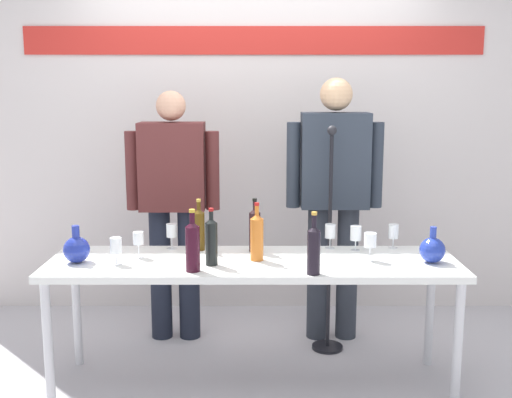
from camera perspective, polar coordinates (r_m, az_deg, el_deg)
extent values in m
plane|color=#B3AFB4|center=(3.75, -0.01, -16.49)|extent=(10.00, 10.00, 0.00)
cube|color=silver|center=(4.70, 0.07, 7.97)|extent=(4.74, 0.10, 3.00)
cube|color=red|center=(4.65, 0.07, 14.26)|extent=(3.32, 0.01, 0.20)
cube|color=silver|center=(3.48, -0.01, -5.90)|extent=(2.27, 0.63, 0.04)
cylinder|color=silver|center=(3.53, -18.17, -12.54)|extent=(0.05, 0.05, 0.70)
cylinder|color=silver|center=(3.52, 18.16, -12.61)|extent=(0.05, 0.05, 0.70)
cylinder|color=silver|center=(4.00, -15.77, -9.68)|extent=(0.05, 0.05, 0.70)
cylinder|color=silver|center=(3.99, 15.82, -9.73)|extent=(0.05, 0.05, 0.70)
sphere|color=navy|center=(3.55, -15.78, -4.45)|extent=(0.14, 0.14, 0.14)
cylinder|color=navy|center=(3.53, -15.86, -2.91)|extent=(0.04, 0.04, 0.07)
sphere|color=#23379E|center=(3.55, 16.03, -4.52)|extent=(0.14, 0.14, 0.14)
cylinder|color=#23379E|center=(3.52, 16.11, -3.02)|extent=(0.04, 0.04, 0.07)
cylinder|color=black|center=(4.28, -8.42, -6.77)|extent=(0.14, 0.14, 0.89)
cylinder|color=black|center=(4.25, -5.87, -6.81)|extent=(0.14, 0.14, 0.89)
cube|color=#592727|center=(4.11, -7.37, 2.97)|extent=(0.42, 0.22, 0.57)
cylinder|color=#592727|center=(4.16, -10.94, 2.56)|extent=(0.09, 0.09, 0.51)
cylinder|color=#592727|center=(4.09, -3.73, 2.59)|extent=(0.09, 0.09, 0.51)
sphere|color=#DEA484|center=(4.08, -7.50, 8.43)|extent=(0.19, 0.19, 0.19)
cylinder|color=#2A2E38|center=(4.25, 5.89, -6.72)|extent=(0.14, 0.14, 0.90)
cylinder|color=#2A2E38|center=(4.27, 8.55, -6.69)|extent=(0.14, 0.14, 0.90)
cube|color=#2E3643|center=(4.10, 7.46, 3.51)|extent=(0.44, 0.22, 0.62)
cylinder|color=#2E3643|center=(4.08, 3.69, 3.10)|extent=(0.09, 0.09, 0.56)
cylinder|color=#2E3643|center=(4.15, 11.15, 3.05)|extent=(0.09, 0.09, 0.56)
sphere|color=#E1B286|center=(4.07, 7.60, 9.45)|extent=(0.21, 0.21, 0.21)
cylinder|color=black|center=(3.63, 0.14, -3.04)|extent=(0.07, 0.07, 0.23)
cone|color=black|center=(3.60, 0.14, -1.09)|extent=(0.07, 0.07, 0.03)
cylinder|color=black|center=(3.60, 0.14, -0.73)|extent=(0.02, 0.02, 0.07)
cylinder|color=black|center=(3.59, 0.14, -0.07)|extent=(0.03, 0.03, 0.02)
cylinder|color=orange|center=(3.45, 0.34, -3.72)|extent=(0.07, 0.07, 0.23)
cone|color=orange|center=(3.42, 0.34, -1.62)|extent=(0.07, 0.07, 0.03)
cylinder|color=orange|center=(3.42, 0.34, -1.22)|extent=(0.02, 0.02, 0.07)
cylinder|color=red|center=(3.41, 0.34, -0.48)|extent=(0.03, 0.03, 0.02)
cylinder|color=black|center=(3.26, -5.53, -4.56)|extent=(0.08, 0.08, 0.24)
cone|color=black|center=(3.23, -5.57, -2.30)|extent=(0.08, 0.08, 0.03)
cylinder|color=black|center=(3.22, -5.58, -1.87)|extent=(0.03, 0.03, 0.08)
cylinder|color=gold|center=(3.22, -5.60, -1.07)|extent=(0.03, 0.03, 0.02)
cylinder|color=#49330B|center=(3.68, -4.96, -2.96)|extent=(0.07, 0.07, 0.22)
cone|color=#49330B|center=(3.65, -4.98, -1.08)|extent=(0.07, 0.07, 0.03)
cylinder|color=#49330B|center=(3.65, -4.99, -0.76)|extent=(0.02, 0.02, 0.07)
cylinder|color=gold|center=(3.64, -5.00, -0.13)|extent=(0.03, 0.03, 0.02)
cylinder|color=black|center=(3.21, 5.54, -4.90)|extent=(0.07, 0.07, 0.23)
cone|color=black|center=(3.18, 5.57, -2.71)|extent=(0.07, 0.07, 0.03)
cylinder|color=black|center=(3.17, 5.58, -2.20)|extent=(0.03, 0.03, 0.08)
cylinder|color=gold|center=(3.16, 5.60, -1.32)|extent=(0.03, 0.03, 0.02)
cylinder|color=black|center=(3.37, -3.82, -4.11)|extent=(0.07, 0.07, 0.23)
cone|color=black|center=(3.34, -3.85, -1.98)|extent=(0.07, 0.07, 0.03)
cylinder|color=black|center=(3.33, -3.85, -1.64)|extent=(0.02, 0.02, 0.06)
cylinder|color=#A81919|center=(3.32, -3.86, -0.97)|extent=(0.03, 0.03, 0.02)
cylinder|color=white|center=(3.75, -7.41, -4.48)|extent=(0.06, 0.06, 0.00)
cylinder|color=white|center=(3.74, -7.42, -3.94)|extent=(0.01, 0.01, 0.07)
cylinder|color=white|center=(3.73, -7.45, -2.84)|extent=(0.06, 0.06, 0.08)
cylinder|color=white|center=(3.48, -12.33, -5.80)|extent=(0.06, 0.06, 0.00)
cylinder|color=white|center=(3.47, -12.35, -5.29)|extent=(0.01, 0.01, 0.06)
cylinder|color=white|center=(3.45, -12.39, -4.13)|extent=(0.06, 0.06, 0.08)
cylinder|color=white|center=(3.60, -10.37, -5.21)|extent=(0.06, 0.06, 0.00)
cylinder|color=white|center=(3.59, -10.38, -4.63)|extent=(0.01, 0.01, 0.07)
cylinder|color=white|center=(3.57, -10.42, -3.52)|extent=(0.06, 0.06, 0.07)
cylinder|color=white|center=(3.72, 9.30, -4.64)|extent=(0.05, 0.05, 0.00)
cylinder|color=white|center=(3.72, 9.31, -4.17)|extent=(0.01, 0.01, 0.06)
cylinder|color=white|center=(3.70, 9.34, -3.08)|extent=(0.06, 0.06, 0.09)
cylinder|color=white|center=(3.82, 12.62, -4.38)|extent=(0.05, 0.05, 0.00)
cylinder|color=white|center=(3.81, 12.64, -3.94)|extent=(0.01, 0.01, 0.06)
cylinder|color=white|center=(3.80, 12.68, -2.90)|extent=(0.06, 0.06, 0.08)
cylinder|color=white|center=(3.75, 7.01, -4.46)|extent=(0.06, 0.06, 0.00)
cylinder|color=white|center=(3.74, 7.02, -3.99)|extent=(0.01, 0.01, 0.06)
cylinder|color=white|center=(3.73, 7.04, -2.92)|extent=(0.06, 0.06, 0.08)
cylinder|color=white|center=(3.53, 10.56, -5.53)|extent=(0.05, 0.05, 0.00)
cylinder|color=white|center=(3.52, 10.59, -4.91)|extent=(0.01, 0.01, 0.08)
cylinder|color=white|center=(3.50, 10.63, -3.70)|extent=(0.07, 0.07, 0.08)
cylinder|color=black|center=(4.22, 6.77, -13.25)|extent=(0.20, 0.20, 0.02)
cylinder|color=black|center=(3.99, 6.97, -4.20)|extent=(0.02, 0.02, 1.39)
sphere|color=#232328|center=(3.88, 7.21, 6.23)|extent=(0.06, 0.06, 0.06)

